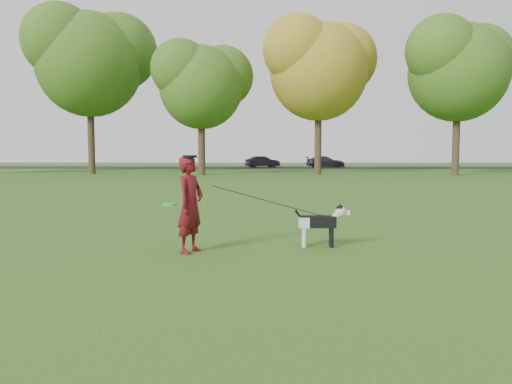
{
  "coord_description": "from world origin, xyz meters",
  "views": [
    {
      "loc": [
        -0.08,
        -8.39,
        1.65
      ],
      "look_at": [
        -0.13,
        0.05,
        0.95
      ],
      "focal_mm": 35.0,
      "sensor_mm": 36.0,
      "label": 1
    }
  ],
  "objects_px": {
    "dog": "(322,221)",
    "car_right": "(325,162)",
    "car_mid": "(263,162)",
    "man": "(190,204)"
  },
  "relations": [
    {
      "from": "dog",
      "to": "car_right",
      "type": "height_order",
      "value": "car_right"
    },
    {
      "from": "car_right",
      "to": "car_mid",
      "type": "bearing_deg",
      "value": 95.91
    },
    {
      "from": "dog",
      "to": "man",
      "type": "bearing_deg",
      "value": -168.02
    },
    {
      "from": "dog",
      "to": "car_mid",
      "type": "xyz_separation_m",
      "value": [
        -0.77,
        39.92,
        0.11
      ]
    },
    {
      "from": "car_mid",
      "to": "man",
      "type": "bearing_deg",
      "value": 158.11
    },
    {
      "from": "car_mid",
      "to": "car_right",
      "type": "bearing_deg",
      "value": -109.87
    },
    {
      "from": "dog",
      "to": "car_right",
      "type": "distance_m",
      "value": 40.27
    },
    {
      "from": "man",
      "to": "car_mid",
      "type": "height_order",
      "value": "man"
    },
    {
      "from": "car_mid",
      "to": "car_right",
      "type": "height_order",
      "value": "car_right"
    },
    {
      "from": "dog",
      "to": "car_mid",
      "type": "bearing_deg",
      "value": 91.11
    }
  ]
}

